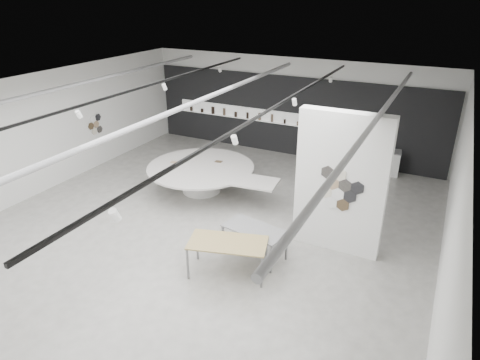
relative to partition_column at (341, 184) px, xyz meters
The scene contains 7 objects.
room 3.74m from the partition_column, 164.48° to the right, with size 12.02×14.02×3.82m.
back_wall_display 6.94m from the partition_column, 121.10° to the left, with size 11.80×0.27×3.10m.
partition_column is the anchor object (origin of this frame).
display_island 5.09m from the partition_column, 164.48° to the left, with size 4.69×3.81×0.89m.
sample_table_wood 3.12m from the partition_column, 131.28° to the right, with size 1.97×1.36×0.84m.
sample_table_stone 2.39m from the partition_column, 142.19° to the right, with size 1.66×1.05×0.79m.
kitchen_counter 5.67m from the partition_column, 89.66° to the left, with size 1.63×0.80×1.23m.
Camera 1 is at (5.55, -8.53, 6.14)m, focal length 32.00 mm.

